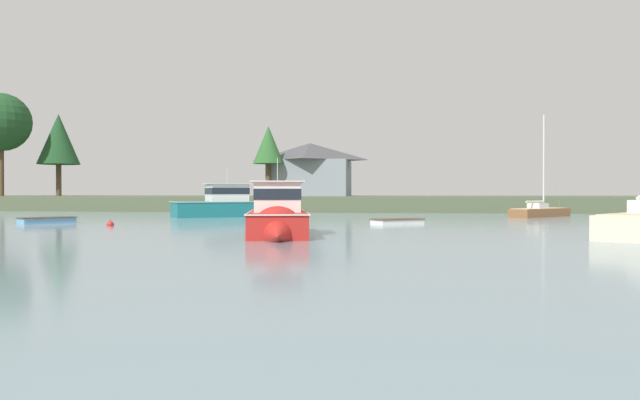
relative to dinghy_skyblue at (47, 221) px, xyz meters
The scene contains 11 objects.
far_shore_bank 47.63m from the dinghy_skyblue, 77.60° to the left, with size 211.00×42.67×1.61m, color #4C563D.
dinghy_skyblue is the anchor object (origin of this frame).
cruiser_red 20.22m from the dinghy_skyblue, 28.61° to the right, with size 4.43×9.41×4.65m.
dinghy_white 23.19m from the dinghy_skyblue, ahead, with size 3.64×3.27×0.51m.
cruiser_teal 16.37m from the dinghy_skyblue, 56.09° to the left, with size 10.21×8.00×5.34m.
sailboat_wood 38.46m from the dinghy_skyblue, 25.37° to the left, with size 5.93×6.53×9.18m.
mooring_buoy_red 6.08m from the dinghy_skyblue, 22.04° to the right, with size 0.45×0.45×0.50m.
shore_tree_center_right 49.56m from the dinghy_skyblue, 128.57° to the left, with size 7.72×7.72×13.73m.
shore_tree_far_left 49.94m from the dinghy_skyblue, 120.20° to the left, with size 5.75×5.75×11.46m.
shore_tree_far_right 44.35m from the dinghy_skyblue, 83.36° to the left, with size 4.13×4.13×9.39m.
cottage_eastern 48.93m from the dinghy_skyblue, 78.18° to the left, with size 11.78×8.34×7.38m.
Camera 1 is at (13.73, -7.93, 2.02)m, focal length 35.04 mm.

